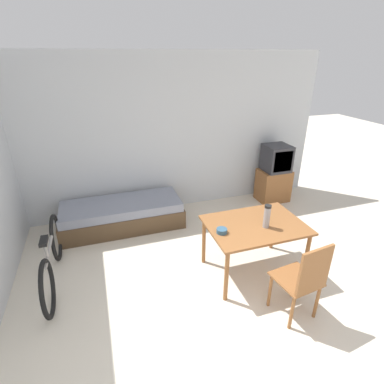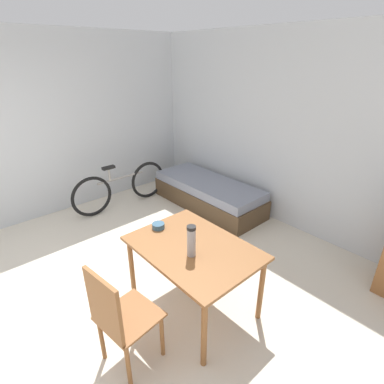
{
  "view_description": "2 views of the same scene",
  "coord_description": "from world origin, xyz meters",
  "px_view_note": "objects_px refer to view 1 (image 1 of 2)",
  "views": [
    {
      "loc": [
        -1.16,
        -1.57,
        2.65
      ],
      "look_at": [
        0.02,
        1.98,
        0.9
      ],
      "focal_mm": 28.0,
      "sensor_mm": 36.0,
      "label": 1
    },
    {
      "loc": [
        2.31,
        -0.33,
        2.35
      ],
      "look_at": [
        -0.01,
        1.73,
        0.91
      ],
      "focal_mm": 28.0,
      "sensor_mm": 36.0,
      "label": 2
    }
  ],
  "objects_px": {
    "daybed": "(122,215)",
    "tv": "(274,175)",
    "wooden_chair": "(304,278)",
    "thermos_flask": "(267,215)",
    "mate_bowl": "(222,231)",
    "dining_table": "(255,230)",
    "bicycle": "(52,259)"
  },
  "relations": [
    {
      "from": "wooden_chair",
      "to": "mate_bowl",
      "type": "bearing_deg",
      "value": 125.73
    },
    {
      "from": "dining_table",
      "to": "bicycle",
      "type": "distance_m",
      "value": 2.54
    },
    {
      "from": "dining_table",
      "to": "thermos_flask",
      "type": "distance_m",
      "value": 0.28
    },
    {
      "from": "dining_table",
      "to": "mate_bowl",
      "type": "height_order",
      "value": "mate_bowl"
    },
    {
      "from": "tv",
      "to": "wooden_chair",
      "type": "bearing_deg",
      "value": -116.56
    },
    {
      "from": "tv",
      "to": "mate_bowl",
      "type": "xyz_separation_m",
      "value": [
        -1.9,
        -1.83,
        0.22
      ]
    },
    {
      "from": "daybed",
      "to": "mate_bowl",
      "type": "relative_size",
      "value": 15.45
    },
    {
      "from": "daybed",
      "to": "thermos_flask",
      "type": "height_order",
      "value": "thermos_flask"
    },
    {
      "from": "tv",
      "to": "dining_table",
      "type": "xyz_separation_m",
      "value": [
        -1.42,
        -1.78,
        0.11
      ]
    },
    {
      "from": "tv",
      "to": "dining_table",
      "type": "distance_m",
      "value": 2.28
    },
    {
      "from": "dining_table",
      "to": "wooden_chair",
      "type": "relative_size",
      "value": 1.23
    },
    {
      "from": "wooden_chair",
      "to": "bicycle",
      "type": "distance_m",
      "value": 2.94
    },
    {
      "from": "mate_bowl",
      "to": "thermos_flask",
      "type": "bearing_deg",
      "value": -4.75
    },
    {
      "from": "bicycle",
      "to": "daybed",
      "type": "bearing_deg",
      "value": 48.18
    },
    {
      "from": "wooden_chair",
      "to": "thermos_flask",
      "type": "xyz_separation_m",
      "value": [
        -0.02,
        0.76,
        0.34
      ]
    },
    {
      "from": "wooden_chair",
      "to": "thermos_flask",
      "type": "height_order",
      "value": "thermos_flask"
    },
    {
      "from": "thermos_flask",
      "to": "mate_bowl",
      "type": "relative_size",
      "value": 2.35
    },
    {
      "from": "dining_table",
      "to": "mate_bowl",
      "type": "xyz_separation_m",
      "value": [
        -0.48,
        -0.05,
        0.11
      ]
    },
    {
      "from": "wooden_chair",
      "to": "mate_bowl",
      "type": "height_order",
      "value": "wooden_chair"
    },
    {
      "from": "daybed",
      "to": "wooden_chair",
      "type": "height_order",
      "value": "wooden_chair"
    },
    {
      "from": "wooden_chair",
      "to": "mate_bowl",
      "type": "xyz_separation_m",
      "value": [
        -0.58,
        0.81,
        0.21
      ]
    },
    {
      "from": "daybed",
      "to": "thermos_flask",
      "type": "distance_m",
      "value": 2.46
    },
    {
      "from": "daybed",
      "to": "bicycle",
      "type": "relative_size",
      "value": 1.15
    },
    {
      "from": "daybed",
      "to": "tv",
      "type": "distance_m",
      "value": 2.93
    },
    {
      "from": "thermos_flask",
      "to": "bicycle",
      "type": "bearing_deg",
      "value": 164.68
    },
    {
      "from": "tv",
      "to": "thermos_flask",
      "type": "bearing_deg",
      "value": -125.43
    },
    {
      "from": "bicycle",
      "to": "thermos_flask",
      "type": "height_order",
      "value": "thermos_flask"
    },
    {
      "from": "daybed",
      "to": "bicycle",
      "type": "xyz_separation_m",
      "value": [
        -0.96,
        -1.08,
        0.12
      ]
    },
    {
      "from": "thermos_flask",
      "to": "dining_table",
      "type": "bearing_deg",
      "value": 130.35
    },
    {
      "from": "wooden_chair",
      "to": "bicycle",
      "type": "xyz_separation_m",
      "value": [
        -2.55,
        1.45,
        -0.21
      ]
    },
    {
      "from": "mate_bowl",
      "to": "bicycle",
      "type": "bearing_deg",
      "value": 161.83
    },
    {
      "from": "wooden_chair",
      "to": "thermos_flask",
      "type": "distance_m",
      "value": 0.83
    }
  ]
}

